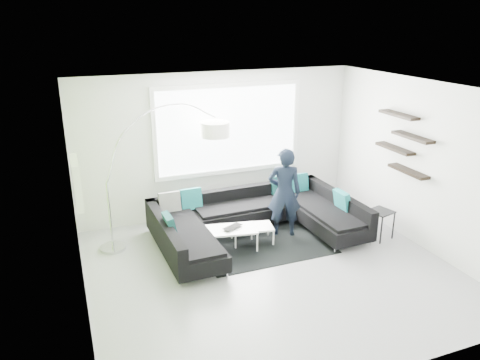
% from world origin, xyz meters
% --- Properties ---
extents(ground, '(5.50, 5.50, 0.00)m').
position_xyz_m(ground, '(0.00, 0.00, 0.00)').
color(ground, gray).
rests_on(ground, ground).
extents(room_shell, '(5.54, 5.04, 2.82)m').
position_xyz_m(room_shell, '(0.04, 0.21, 1.81)').
color(room_shell, silver).
rests_on(room_shell, ground).
extents(sectional_sofa, '(3.55, 2.26, 0.75)m').
position_xyz_m(sectional_sofa, '(0.23, 1.07, 0.33)').
color(sectional_sofa, black).
rests_on(sectional_sofa, ground).
extents(rug, '(2.21, 1.61, 0.01)m').
position_xyz_m(rug, '(0.23, 0.88, 0.01)').
color(rug, black).
rests_on(rug, ground).
extents(coffee_table, '(1.21, 0.84, 0.36)m').
position_xyz_m(coffee_table, '(-0.12, 0.95, 0.18)').
color(coffee_table, white).
rests_on(coffee_table, ground).
extents(arc_lamp, '(2.24, 0.71, 2.39)m').
position_xyz_m(arc_lamp, '(-2.22, 1.62, 1.20)').
color(arc_lamp, white).
rests_on(arc_lamp, ground).
extents(side_table, '(0.46, 0.46, 0.52)m').
position_xyz_m(side_table, '(2.27, 0.33, 0.26)').
color(side_table, black).
rests_on(side_table, ground).
extents(person, '(0.86, 0.80, 1.62)m').
position_xyz_m(person, '(0.74, 1.08, 0.81)').
color(person, black).
rests_on(person, ground).
extents(laptop, '(0.57, 0.54, 0.03)m').
position_xyz_m(laptop, '(-0.27, 0.88, 0.38)').
color(laptop, black).
rests_on(laptop, coffee_table).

